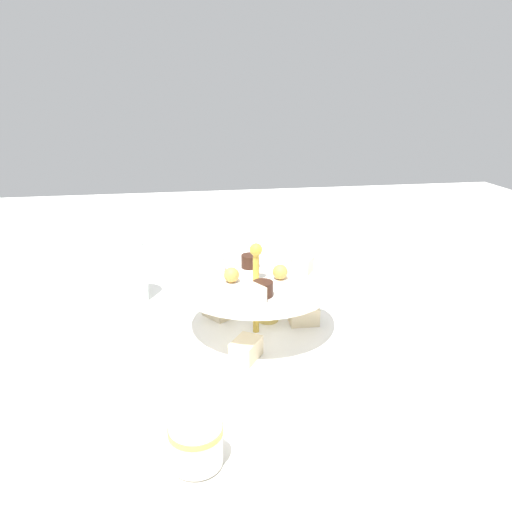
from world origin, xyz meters
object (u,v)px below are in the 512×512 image
object	(u,v)px
tiered_serving_stand	(256,312)
butter_knife_left	(310,269)
water_glass_tall_right	(128,272)
water_glass_short_left	(338,424)
teacup_with_saucer	(196,448)
butter_knife_right	(39,401)

from	to	relation	value
tiered_serving_stand	butter_knife_left	distance (m)	0.33
water_glass_tall_right	tiered_serving_stand	bearing A→B (deg)	-130.58
tiered_serving_stand	butter_knife_left	xyz separation A→B (m)	(0.28, -0.17, -0.04)
water_glass_tall_right	butter_knife_left	bearing A→B (deg)	-75.23
water_glass_short_left	butter_knife_left	size ratio (longest dim) A/B	0.45
teacup_with_saucer	butter_knife_left	world-z (taller)	teacup_with_saucer
butter_knife_right	water_glass_tall_right	bearing A→B (deg)	131.47
tiered_serving_stand	teacup_with_saucer	size ratio (longest dim) A/B	3.27
tiered_serving_stand	butter_knife_right	world-z (taller)	tiered_serving_stand
water_glass_tall_right	water_glass_short_left	bearing A→B (deg)	-150.73
teacup_with_saucer	butter_knife_left	xyz separation A→B (m)	(0.56, -0.28, -0.02)
water_glass_tall_right	butter_knife_left	size ratio (longest dim) A/B	0.69
water_glass_short_left	water_glass_tall_right	bearing A→B (deg)	29.27
water_glass_tall_right	butter_knife_right	xyz separation A→B (m)	(-0.31, 0.09, -0.06)
water_glass_short_left	teacup_with_saucer	world-z (taller)	water_glass_short_left
tiered_serving_stand	butter_knife_right	size ratio (longest dim) A/B	1.73
water_glass_tall_right	butter_knife_right	size ratio (longest dim) A/B	0.69
tiered_serving_stand	teacup_with_saucer	bearing A→B (deg)	158.17
water_glass_short_left	butter_knife_left	bearing A→B (deg)	-12.54
tiered_serving_stand	teacup_with_saucer	world-z (taller)	tiered_serving_stand
tiered_serving_stand	teacup_with_saucer	xyz separation A→B (m)	(-0.27, 0.11, -0.02)
water_glass_short_left	teacup_with_saucer	bearing A→B (deg)	88.73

